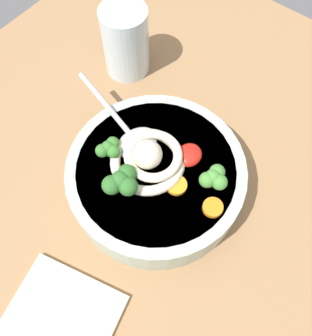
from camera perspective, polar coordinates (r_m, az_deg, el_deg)
table_slab at (r=55.46cm, az=2.15°, el=-3.24°), size 90.58×90.58×3.82cm
soup_bowl at (r=50.36cm, az=-0.00°, el=-1.59°), size 24.63×24.63×6.44cm
noodle_pile at (r=46.69cm, az=-1.11°, el=1.59°), size 11.09×10.87×4.46cm
soup_spoon at (r=49.23cm, az=-3.95°, el=5.20°), size 7.90×17.48×1.60cm
chili_sauce_dollop at (r=47.74cm, az=5.35°, el=2.09°), size 3.71×3.34×1.67cm
broccoli_floret_far at (r=44.25cm, az=-5.53°, el=-2.17°), size 4.88×4.20×3.86cm
broccoli_floret_beside_noodles at (r=45.29cm, az=9.28°, el=-1.63°), size 4.03×3.47×3.19cm
broccoli_floret_front at (r=47.37cm, az=-7.55°, el=3.15°), size 3.58×3.08×2.83cm
carrot_slice_extra_a at (r=46.21cm, az=3.31°, el=-2.80°), size 2.77×2.77×0.62cm
carrot_slice_right at (r=45.48cm, az=9.11°, el=-6.30°), size 2.61×2.61×0.75cm
drinking_glass at (r=62.49cm, az=-4.92°, el=19.64°), size 7.74×7.74×11.94cm
folded_napkin at (r=50.20cm, az=-16.09°, el=-23.96°), size 17.90×16.77×0.80cm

